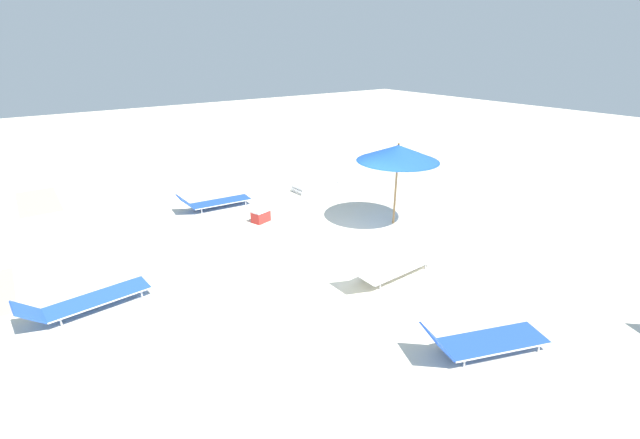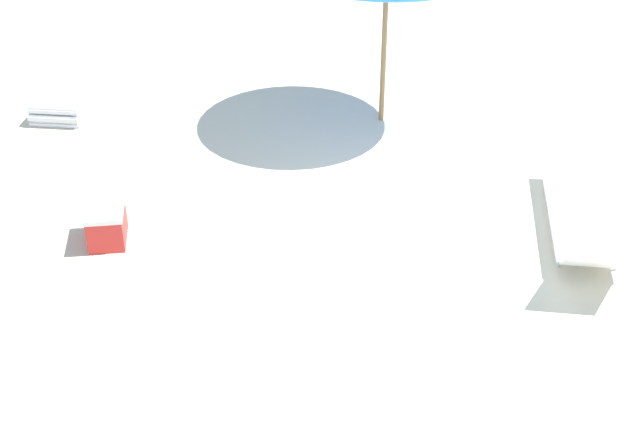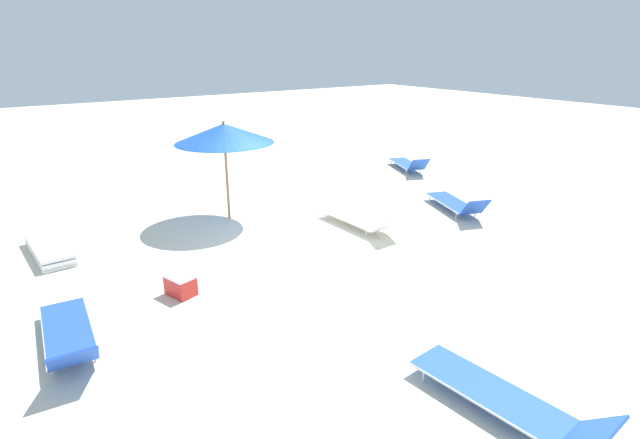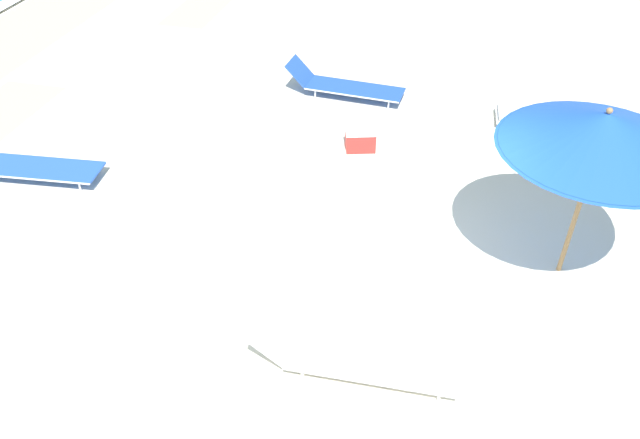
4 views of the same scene
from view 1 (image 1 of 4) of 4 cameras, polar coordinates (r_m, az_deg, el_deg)
name	(u,v)px [view 1 (image 1 of 4)]	position (r m, az deg, el deg)	size (l,w,h in m)	color
ground_plane	(347,256)	(10.62, 3.61, -4.81)	(60.00, 60.00, 0.16)	beige
beach_umbrella	(398,153)	(11.83, 10.37, 8.68)	(2.25, 2.25, 2.33)	#9E7547
lounger_stack	(318,185)	(15.21, -0.33, 4.58)	(0.70, 1.89, 0.24)	white
sun_lounger_beside_umbrella	(482,341)	(7.81, 20.82, -14.92)	(1.33, 2.24, 0.60)	blue
sun_lounger_near_water_left	(388,269)	(9.51, 9.10, -6.53)	(0.68, 2.29, 0.55)	white
sun_lounger_near_water_right	(214,202)	(13.72, -13.94, 2.31)	(0.78, 2.25, 0.58)	blue
sun_lounger_mid_beach_solo	(86,301)	(9.46, -28.79, -9.47)	(0.80, 2.33, 0.55)	blue
cooler_box	(261,216)	(12.43, -7.91, 0.52)	(0.48, 0.58, 0.37)	red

